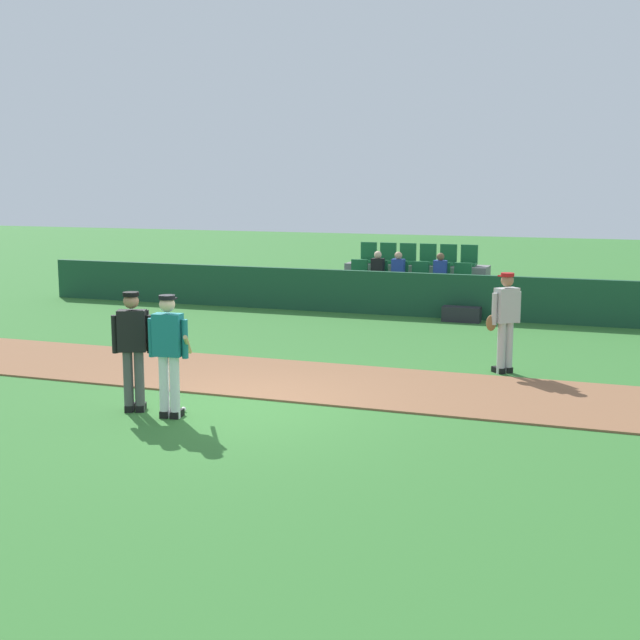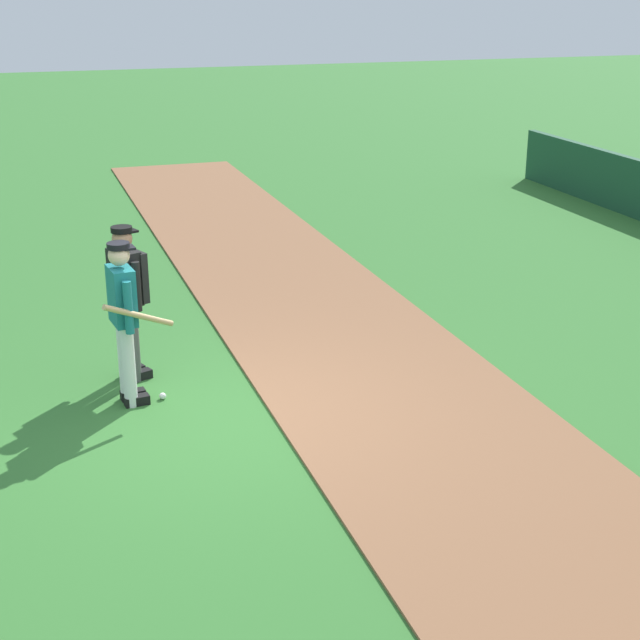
{
  "view_description": "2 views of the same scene",
  "coord_description": "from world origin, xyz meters",
  "px_view_note": "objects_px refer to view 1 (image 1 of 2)",
  "views": [
    {
      "loc": [
        5.36,
        -11.3,
        3.35
      ],
      "look_at": [
        0.7,
        1.63,
        1.1
      ],
      "focal_mm": 48.48,
      "sensor_mm": 36.0,
      "label": 1
    },
    {
      "loc": [
        8.73,
        -1.83,
        4.26
      ],
      "look_at": [
        0.02,
        1.05,
        0.96
      ],
      "focal_mm": 53.47,
      "sensor_mm": 36.0,
      "label": 2
    }
  ],
  "objects_px": {
    "baseball": "(184,409)",
    "equipment_bag": "(462,314)",
    "umpire_home_plate": "(133,344)",
    "runner_grey_jersey": "(505,319)",
    "batter_teal_jersey": "(169,351)"
  },
  "relations": [
    {
      "from": "umpire_home_plate",
      "to": "baseball",
      "type": "distance_m",
      "value": 1.2
    },
    {
      "from": "umpire_home_plate",
      "to": "baseball",
      "type": "bearing_deg",
      "value": 17.48
    },
    {
      "from": "baseball",
      "to": "equipment_bag",
      "type": "bearing_deg",
      "value": 76.16
    },
    {
      "from": "umpire_home_plate",
      "to": "equipment_bag",
      "type": "xyz_separation_m",
      "value": [
        2.99,
        9.58,
        -0.82
      ]
    },
    {
      "from": "umpire_home_plate",
      "to": "runner_grey_jersey",
      "type": "relative_size",
      "value": 1.0
    },
    {
      "from": "batter_teal_jersey",
      "to": "equipment_bag",
      "type": "xyz_separation_m",
      "value": [
        2.32,
        9.71,
        -0.79
      ]
    },
    {
      "from": "equipment_bag",
      "to": "baseball",
      "type": "bearing_deg",
      "value": -103.84
    },
    {
      "from": "batter_teal_jersey",
      "to": "runner_grey_jersey",
      "type": "distance_m",
      "value": 6.04
    },
    {
      "from": "umpire_home_plate",
      "to": "baseball",
      "type": "height_order",
      "value": "umpire_home_plate"
    },
    {
      "from": "umpire_home_plate",
      "to": "batter_teal_jersey",
      "type": "bearing_deg",
      "value": -10.91
    },
    {
      "from": "baseball",
      "to": "umpire_home_plate",
      "type": "bearing_deg",
      "value": -162.52
    },
    {
      "from": "runner_grey_jersey",
      "to": "equipment_bag",
      "type": "bearing_deg",
      "value": 108.2
    },
    {
      "from": "batter_teal_jersey",
      "to": "baseball",
      "type": "relative_size",
      "value": 23.78
    },
    {
      "from": "batter_teal_jersey",
      "to": "runner_grey_jersey",
      "type": "xyz_separation_m",
      "value": [
        4.04,
        4.5,
        -0.01
      ]
    },
    {
      "from": "baseball",
      "to": "equipment_bag",
      "type": "relative_size",
      "value": 0.08
    }
  ]
}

